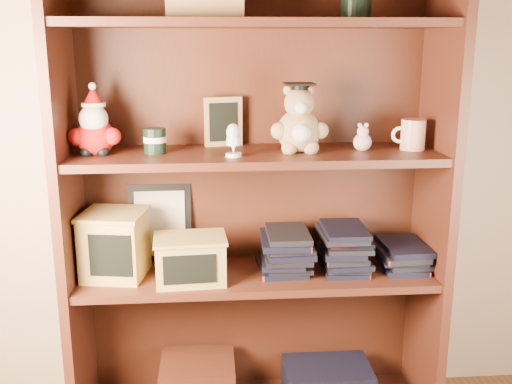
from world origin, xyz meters
The scene contains 16 objects.
bookcase centered at (-0.02, 1.36, 0.78)m, with size 1.20×0.35×1.60m.
shelf_lower centered at (-0.02, 1.30, 0.54)m, with size 1.14×0.33×0.02m.
shelf_upper centered at (-0.02, 1.30, 0.94)m, with size 1.14×0.33×0.02m.
santa_plush centered at (-0.51, 1.30, 1.03)m, with size 0.16×0.11×0.22m.
teachers_tin centered at (-0.33, 1.30, 0.99)m, with size 0.07×0.07×0.08m.
chalkboard_plaque centered at (-0.11, 1.42, 1.03)m, with size 0.13×0.08×0.16m.
egg_cup centered at (-0.09, 1.23, 1.00)m, with size 0.05×0.05×0.10m.
grad_teddy_bear centered at (0.12, 1.30, 1.03)m, with size 0.18×0.16×0.22m.
pink_figurine centered at (0.32, 1.31, 0.98)m, with size 0.06×0.06×0.09m.
teacher_mug centered at (0.48, 1.30, 1.00)m, with size 0.11×0.08×0.10m.
certificate_frame centered at (-0.33, 1.44, 0.68)m, with size 0.21×0.05×0.26m.
treats_box centered at (-0.47, 1.30, 0.66)m, with size 0.22×0.22×0.21m.
pencils_box centered at (-0.23, 1.24, 0.63)m, with size 0.23×0.17×0.15m.
book_stack_left centered at (0.08, 1.30, 0.61)m, with size 0.14×0.20×0.13m.
book_stack_mid centered at (0.28, 1.30, 0.62)m, with size 0.14×0.20×0.14m.
book_stack_right centered at (0.48, 1.30, 0.59)m, with size 0.14×0.20×0.08m.
Camera 1 is at (-0.16, -0.53, 1.29)m, focal length 42.00 mm.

